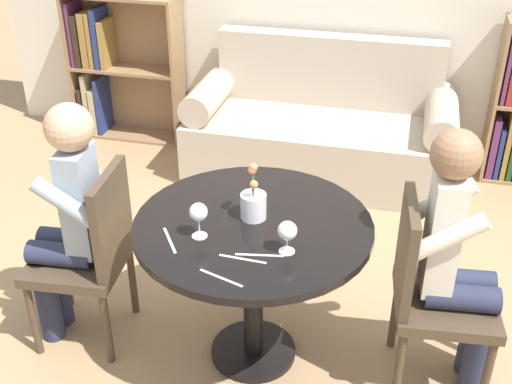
# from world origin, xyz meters

# --- Properties ---
(ground_plane) EXTENTS (16.00, 16.00, 0.00)m
(ground_plane) POSITION_xyz_m (0.00, 0.00, 0.00)
(ground_plane) COLOR tan
(round_table) EXTENTS (1.01, 1.01, 0.74)m
(round_table) POSITION_xyz_m (0.00, 0.00, 0.60)
(round_table) COLOR black
(round_table) RESTS_ON ground_plane
(couch) EXTENTS (1.81, 0.80, 0.92)m
(couch) POSITION_xyz_m (0.00, 1.91, 0.31)
(couch) COLOR #B7A893
(couch) RESTS_ON ground_plane
(bookshelf_left) EXTENTS (0.87, 0.28, 1.12)m
(bookshelf_left) POSITION_xyz_m (-1.67, 2.18, 0.56)
(bookshelf_left) COLOR #93704C
(bookshelf_left) RESTS_ON ground_plane
(chair_left) EXTENTS (0.46, 0.46, 0.90)m
(chair_left) POSITION_xyz_m (-0.75, -0.04, 0.49)
(chair_left) COLOR #473828
(chair_left) RESTS_ON ground_plane
(chair_right) EXTENTS (0.46, 0.46, 0.90)m
(chair_right) POSITION_xyz_m (0.75, 0.05, 0.49)
(chair_right) COLOR #473828
(chair_right) RESTS_ON ground_plane
(person_left) EXTENTS (0.44, 0.36, 1.21)m
(person_left) POSITION_xyz_m (-0.84, -0.06, 0.65)
(person_left) COLOR #282D47
(person_left) RESTS_ON ground_plane
(person_right) EXTENTS (0.44, 0.37, 1.22)m
(person_right) POSITION_xyz_m (0.84, 0.07, 0.65)
(person_right) COLOR #282D47
(person_right) RESTS_ON ground_plane
(wine_glass_left) EXTENTS (0.08, 0.08, 0.15)m
(wine_glass_left) POSITION_xyz_m (-0.18, -0.15, 0.85)
(wine_glass_left) COLOR white
(wine_glass_left) RESTS_ON round_table
(wine_glass_right) EXTENTS (0.08, 0.08, 0.14)m
(wine_glass_right) POSITION_xyz_m (0.18, -0.17, 0.83)
(wine_glass_right) COLOR white
(wine_glass_right) RESTS_ON round_table
(flower_vase) EXTENTS (0.11, 0.11, 0.26)m
(flower_vase) POSITION_xyz_m (-0.01, 0.04, 0.81)
(flower_vase) COLOR silver
(flower_vase) RESTS_ON round_table
(knife_left_setting) EXTENTS (0.19, 0.04, 0.00)m
(knife_left_setting) POSITION_xyz_m (0.08, -0.22, 0.74)
(knife_left_setting) COLOR silver
(knife_left_setting) RESTS_ON round_table
(fork_left_setting) EXTENTS (0.18, 0.07, 0.00)m
(fork_left_setting) POSITION_xyz_m (-0.02, -0.40, 0.74)
(fork_left_setting) COLOR silver
(fork_left_setting) RESTS_ON round_table
(knife_right_setting) EXTENTS (0.12, 0.16, 0.00)m
(knife_right_setting) POSITION_xyz_m (-0.29, -0.21, 0.74)
(knife_right_setting) COLOR silver
(knife_right_setting) RESTS_ON round_table
(fork_right_setting) EXTENTS (0.19, 0.02, 0.00)m
(fork_right_setting) POSITION_xyz_m (0.03, -0.26, 0.74)
(fork_right_setting) COLOR silver
(fork_right_setting) RESTS_ON round_table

